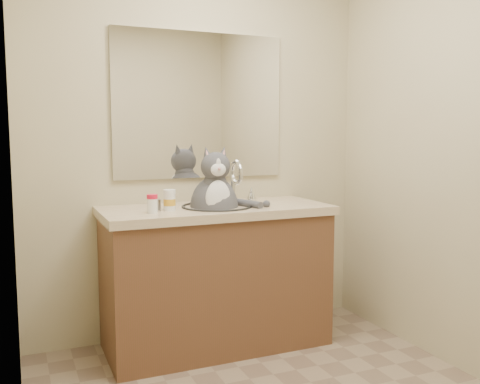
{
  "coord_description": "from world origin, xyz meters",
  "views": [
    {
      "loc": [
        -1.1,
        -1.96,
        1.29
      ],
      "look_at": [
        0.02,
        0.65,
        0.97
      ],
      "focal_mm": 40.0,
      "sensor_mm": 36.0,
      "label": 1
    }
  ],
  "objects_px": {
    "pill_bottle_orange": "(170,201)",
    "grey_canister": "(157,205)",
    "pill_bottle_redcap": "(152,204)",
    "cat": "(215,203)"
  },
  "relations": [
    {
      "from": "pill_bottle_orange",
      "to": "grey_canister",
      "type": "bearing_deg",
      "value": 139.69
    },
    {
      "from": "pill_bottle_orange",
      "to": "pill_bottle_redcap",
      "type": "bearing_deg",
      "value": -153.06
    },
    {
      "from": "cat",
      "to": "pill_bottle_orange",
      "type": "relative_size",
      "value": 4.82
    },
    {
      "from": "cat",
      "to": "grey_canister",
      "type": "distance_m",
      "value": 0.34
    },
    {
      "from": "cat",
      "to": "pill_bottle_redcap",
      "type": "height_order",
      "value": "cat"
    },
    {
      "from": "cat",
      "to": "grey_canister",
      "type": "height_order",
      "value": "cat"
    },
    {
      "from": "pill_bottle_redcap",
      "to": "grey_canister",
      "type": "height_order",
      "value": "pill_bottle_redcap"
    },
    {
      "from": "pill_bottle_redcap",
      "to": "grey_canister",
      "type": "relative_size",
      "value": 1.7
    },
    {
      "from": "pill_bottle_orange",
      "to": "grey_canister",
      "type": "height_order",
      "value": "pill_bottle_orange"
    },
    {
      "from": "pill_bottle_orange",
      "to": "cat",
      "type": "bearing_deg",
      "value": 6.99
    }
  ]
}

